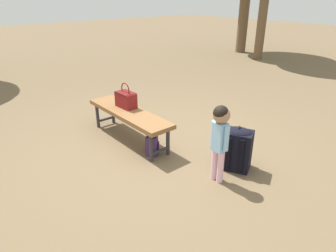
% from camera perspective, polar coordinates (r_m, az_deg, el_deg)
% --- Properties ---
extents(ground_plane, '(40.00, 40.00, 0.00)m').
position_cam_1_polar(ground_plane, '(4.06, -1.69, -4.98)').
color(ground_plane, brown).
rests_on(ground_plane, ground).
extents(park_bench, '(1.60, 0.41, 0.45)m').
position_cam_1_polar(park_bench, '(4.27, -7.56, 2.17)').
color(park_bench, brown).
rests_on(park_bench, ground).
extents(handbag, '(0.33, 0.19, 0.37)m').
position_cam_1_polar(handbag, '(4.36, -8.10, 5.18)').
color(handbag, maroon).
rests_on(handbag, park_bench).
extents(child_standing, '(0.25, 0.19, 0.92)m').
position_cam_1_polar(child_standing, '(3.24, 9.96, -1.20)').
color(child_standing, '#E5B2C6').
rests_on(child_standing, ground).
extents(backpack_large, '(0.41, 0.38, 0.57)m').
position_cam_1_polar(backpack_large, '(3.67, 13.15, -4.02)').
color(backpack_large, black).
rests_on(backpack_large, ground).
extents(backpack_small, '(0.23, 0.23, 0.32)m').
position_cam_1_polar(backpack_small, '(3.95, -3.04, -3.32)').
color(backpack_small, '#4C2D66').
rests_on(backpack_small, ground).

